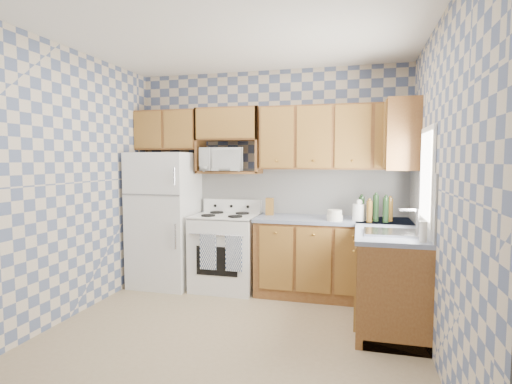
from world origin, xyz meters
TOP-DOWN VIEW (x-y plane):
  - floor at (0.00, 0.00)m, footprint 3.40×3.40m
  - back_wall at (0.00, 1.60)m, footprint 3.40×0.02m
  - right_wall at (1.70, 0.00)m, footprint 0.02×3.20m
  - backsplash_back at (0.40, 1.59)m, footprint 2.60×0.02m
  - backsplash_right at (1.69, 0.80)m, footprint 0.02×1.60m
  - refrigerator at (-1.27, 1.25)m, footprint 0.75×0.70m
  - stove_body at (-0.47, 1.28)m, footprint 0.76×0.65m
  - cooktop at (-0.47, 1.28)m, footprint 0.76×0.65m
  - backguard at (-0.47, 1.55)m, footprint 0.76×0.08m
  - dish_towel_left at (-0.57, 0.93)m, footprint 0.19×0.02m
  - dish_towel_right at (-0.26, 0.93)m, footprint 0.19×0.02m
  - base_cabinets_back at (0.82, 1.30)m, footprint 1.75×0.60m
  - base_cabinets_right at (1.40, 0.80)m, footprint 0.60×1.60m
  - countertop_back at (0.82, 1.30)m, footprint 1.77×0.63m
  - countertop_right at (1.40, 0.80)m, footprint 0.63×1.60m
  - upper_cabinets_back at (0.82, 1.44)m, footprint 1.75×0.33m
  - upper_cabinets_fridge at (-1.29, 1.44)m, footprint 0.82×0.33m
  - upper_cabinets_right at (1.53, 1.25)m, footprint 0.33×0.70m
  - microwave_shelf at (-0.47, 1.44)m, footprint 0.80×0.33m
  - microwave at (-0.55, 1.38)m, footprint 0.60×0.48m
  - sink at (1.40, 0.45)m, footprint 0.48×0.40m
  - window at (1.69, 0.45)m, footprint 0.02×0.66m
  - bottle_0 at (1.29, 1.18)m, footprint 0.06×0.06m
  - bottle_1 at (1.39, 1.12)m, footprint 0.06×0.06m
  - bottle_2 at (1.44, 1.22)m, footprint 0.06×0.06m
  - bottle_3 at (1.22, 1.10)m, footprint 0.06×0.06m
  - bottle_4 at (1.14, 1.24)m, footprint 0.06×0.06m
  - knife_block at (0.06, 1.40)m, footprint 0.10×0.10m
  - electric_kettle at (1.11, 1.19)m, footprint 0.14×0.14m
  - food_containers at (0.85, 1.13)m, footprint 0.18×0.18m
  - soap_bottle at (1.62, 0.12)m, footprint 0.06×0.06m

SIDE VIEW (x-z plane):
  - floor at x=0.00m, z-range 0.00..0.00m
  - base_cabinets_back at x=0.82m, z-range 0.00..0.88m
  - base_cabinets_right at x=1.40m, z-range 0.00..0.88m
  - stove_body at x=-0.47m, z-range 0.00..0.90m
  - dish_towel_left at x=-0.57m, z-range 0.32..0.73m
  - dish_towel_right at x=-0.26m, z-range 0.32..0.73m
  - refrigerator at x=-1.27m, z-range 0.00..1.68m
  - countertop_back at x=0.82m, z-range 0.88..0.92m
  - countertop_right at x=1.40m, z-range 0.88..0.92m
  - cooktop at x=-0.47m, z-range 0.89..0.92m
  - sink at x=1.40m, z-range 0.91..0.94m
  - food_containers at x=0.85m, z-range 0.92..1.04m
  - backguard at x=-0.47m, z-range 0.92..1.08m
  - soap_bottle at x=1.62m, z-range 0.92..1.09m
  - electric_kettle at x=1.11m, z-range 0.92..1.10m
  - knife_block at x=0.06m, z-range 0.92..1.13m
  - bottle_3 at x=1.22m, z-range 0.92..1.15m
  - bottle_2 at x=1.44m, z-range 0.92..1.17m
  - bottle_4 at x=1.14m, z-range 0.92..1.18m
  - bottle_1 at x=1.39m, z-range 0.92..1.19m
  - bottle_0 at x=1.29m, z-range 0.92..1.21m
  - backsplash_back at x=0.40m, z-range 0.92..1.48m
  - backsplash_right at x=1.69m, z-range 0.92..1.48m
  - back_wall at x=0.00m, z-range 0.00..2.70m
  - right_wall at x=1.70m, z-range 0.00..2.70m
  - microwave_shelf at x=-0.47m, z-range 1.42..1.45m
  - window at x=1.69m, z-range 1.02..1.88m
  - microwave at x=-0.55m, z-range 1.45..1.74m
  - upper_cabinets_back at x=0.82m, z-range 1.48..2.22m
  - upper_cabinets_right at x=1.53m, z-range 1.48..2.22m
  - upper_cabinets_fridge at x=-1.29m, z-range 1.72..2.22m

